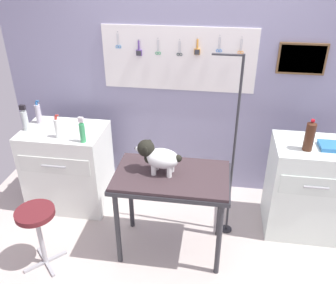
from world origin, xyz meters
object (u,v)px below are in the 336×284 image
object	(u,v)px
soda_bottle	(310,136)
cabinet_right	(306,188)
grooming_arm	(232,159)
grooming_table	(171,183)
counter_left	(68,167)
stool	(37,222)
spray_bottle_short	(25,119)
dog	(157,156)

from	to	relation	value
soda_bottle	cabinet_right	bearing A→B (deg)	45.03
grooming_arm	soda_bottle	distance (m)	0.67
grooming_table	counter_left	world-z (taller)	counter_left
stool	spray_bottle_short	world-z (taller)	spray_bottle_short
dog	cabinet_right	distance (m)	1.48
spray_bottle_short	grooming_table	bearing A→B (deg)	-17.44
grooming_arm	counter_left	distance (m)	1.70
grooming_arm	dog	bearing A→B (deg)	-154.17
grooming_arm	cabinet_right	world-z (taller)	grooming_arm
stool	soda_bottle	xyz separation A→B (m)	(2.17, 0.72, 0.58)
spray_bottle_short	soda_bottle	distance (m)	2.61
counter_left	cabinet_right	size ratio (longest dim) A/B	0.94
grooming_table	soda_bottle	world-z (taller)	soda_bottle
dog	stool	xyz separation A→B (m)	(-0.94, -0.36, -0.49)
stool	soda_bottle	world-z (taller)	soda_bottle
grooming_table	dog	bearing A→B (deg)	173.16
grooming_table	stool	xyz separation A→B (m)	(-1.06, -0.35, -0.25)
spray_bottle_short	soda_bottle	xyz separation A→B (m)	(2.60, -0.09, 0.07)
stool	counter_left	bearing A→B (deg)	96.10
counter_left	dog	bearing A→B (deg)	-26.17
dog	cabinet_right	xyz separation A→B (m)	(1.32, 0.45, -0.50)
counter_left	soda_bottle	bearing A→B (deg)	-3.73
grooming_table	stool	bearing A→B (deg)	-161.71
grooming_table	soda_bottle	size ratio (longest dim) A/B	3.40
dog	stool	size ratio (longest dim) A/B	0.67
grooming_table	grooming_arm	xyz separation A→B (m)	(0.49, 0.31, 0.09)
cabinet_right	soda_bottle	xyz separation A→B (m)	(-0.09, -0.09, 0.59)
dog	stool	bearing A→B (deg)	-158.88
dog	spray_bottle_short	size ratio (longest dim) A/B	1.51
counter_left	stool	size ratio (longest dim) A/B	1.49
stool	dog	bearing A→B (deg)	21.12
grooming_arm	stool	world-z (taller)	grooming_arm
stool	spray_bottle_short	distance (m)	1.06
cabinet_right	soda_bottle	world-z (taller)	soda_bottle
grooming_table	spray_bottle_short	world-z (taller)	spray_bottle_short
grooming_arm	dog	xyz separation A→B (m)	(-0.61, -0.29, 0.15)
grooming_arm	soda_bottle	world-z (taller)	grooming_arm
grooming_table	counter_left	xyz separation A→B (m)	(-1.15, 0.52, -0.28)
soda_bottle	grooming_arm	bearing A→B (deg)	-173.82
dog	spray_bottle_short	world-z (taller)	spray_bottle_short
grooming_table	grooming_arm	bearing A→B (deg)	32.10
grooming_arm	spray_bottle_short	world-z (taller)	grooming_arm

